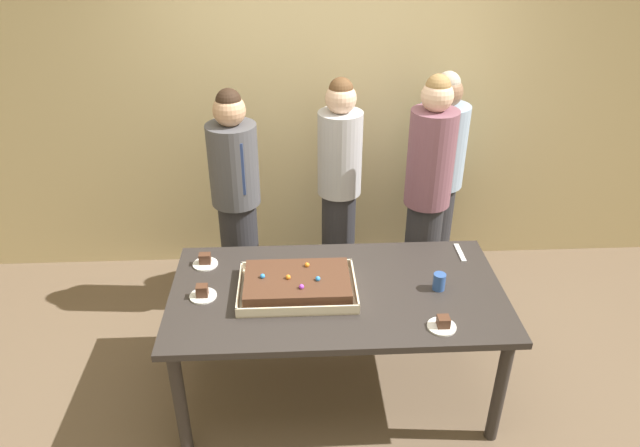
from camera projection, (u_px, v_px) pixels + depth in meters
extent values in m
plane|color=brown|center=(335.00, 388.00, 3.63)|extent=(12.00, 12.00, 0.00)
cube|color=#CCB784|center=(323.00, 81.00, 4.28)|extent=(8.00, 0.12, 3.00)
cube|color=#2D2826|center=(337.00, 293.00, 3.26)|extent=(1.88, 0.99, 0.04)
cylinder|color=#2D2826|center=(180.00, 402.00, 3.06)|extent=(0.07, 0.07, 0.72)
cylinder|color=#2D2826|center=(500.00, 390.00, 3.13)|extent=(0.07, 0.07, 0.72)
cylinder|color=#2D2826|center=(201.00, 306.00, 3.77)|extent=(0.07, 0.07, 0.72)
cylinder|color=#2D2826|center=(460.00, 298.00, 3.85)|extent=(0.07, 0.07, 0.72)
cube|color=beige|center=(297.00, 291.00, 3.24)|extent=(0.66, 0.45, 0.01)
cube|color=beige|center=(298.00, 311.00, 3.03)|extent=(0.66, 0.01, 0.05)
cube|color=beige|center=(297.00, 264.00, 3.42)|extent=(0.66, 0.01, 0.05)
cube|color=beige|center=(239.00, 288.00, 3.21)|extent=(0.01, 0.45, 0.05)
cube|color=beige|center=(355.00, 285.00, 3.24)|extent=(0.01, 0.45, 0.05)
cube|color=#4C2D1E|center=(297.00, 284.00, 3.22)|extent=(0.59, 0.38, 0.08)
sphere|color=#2D84E0|center=(318.00, 279.00, 3.17)|extent=(0.03, 0.03, 0.03)
sphere|color=purple|center=(301.00, 287.00, 3.10)|extent=(0.03, 0.03, 0.03)
sphere|color=orange|center=(307.00, 265.00, 3.29)|extent=(0.03, 0.03, 0.03)
sphere|color=#2D84E0|center=(262.00, 276.00, 3.19)|extent=(0.03, 0.03, 0.03)
sphere|color=orange|center=(288.00, 277.00, 3.18)|extent=(0.03, 0.03, 0.03)
cylinder|color=white|center=(205.00, 264.00, 3.48)|extent=(0.15, 0.15, 0.01)
cube|color=#4C2D1E|center=(205.00, 258.00, 3.46)|extent=(0.07, 0.05, 0.06)
cylinder|color=white|center=(203.00, 296.00, 3.20)|extent=(0.15, 0.15, 0.01)
cube|color=#4C2D1E|center=(202.00, 291.00, 3.18)|extent=(0.06, 0.05, 0.07)
cylinder|color=white|center=(442.00, 327.00, 2.97)|extent=(0.15, 0.15, 0.01)
cube|color=#4C2D1E|center=(443.00, 322.00, 2.96)|extent=(0.06, 0.06, 0.06)
cylinder|color=#2D5199|center=(439.00, 282.00, 3.24)|extent=(0.07, 0.07, 0.10)
cube|color=silver|center=(460.00, 253.00, 3.59)|extent=(0.03, 0.20, 0.01)
cylinder|color=#28282D|center=(241.00, 254.00, 4.21)|extent=(0.27, 0.27, 0.85)
cylinder|color=#4C4C51|center=(234.00, 165.00, 3.86)|extent=(0.34, 0.34, 0.56)
cube|color=navy|center=(241.00, 170.00, 3.72)|extent=(0.04, 0.02, 0.36)
sphere|color=tan|center=(229.00, 110.00, 3.67)|extent=(0.21, 0.21, 0.21)
sphere|color=black|center=(228.00, 101.00, 3.64)|extent=(0.17, 0.17, 0.17)
cylinder|color=#28282D|center=(421.00, 257.00, 4.13)|extent=(0.25, 0.25, 0.89)
cylinder|color=#7A4C5B|center=(431.00, 158.00, 3.75)|extent=(0.31, 0.31, 0.65)
sphere|color=beige|center=(437.00, 96.00, 3.55)|extent=(0.20, 0.20, 0.20)
sphere|color=olive|center=(438.00, 87.00, 3.52)|extent=(0.16, 0.16, 0.16)
cylinder|color=#28282D|center=(338.00, 241.00, 4.39)|extent=(0.25, 0.25, 0.83)
cylinder|color=#B2B2B7|center=(340.00, 154.00, 4.03)|extent=(0.31, 0.31, 0.60)
sphere|color=beige|center=(341.00, 98.00, 3.84)|extent=(0.21, 0.21, 0.21)
sphere|color=brown|center=(341.00, 90.00, 3.81)|extent=(0.17, 0.17, 0.17)
cylinder|color=#28282D|center=(432.00, 231.00, 4.52)|extent=(0.29, 0.29, 0.82)
cylinder|color=#93ADCC|center=(442.00, 146.00, 4.17)|extent=(0.36, 0.36, 0.60)
cube|color=maroon|center=(430.00, 149.00, 4.04)|extent=(0.04, 0.02, 0.39)
sphere|color=#8C664C|center=(448.00, 92.00, 3.97)|extent=(0.21, 0.21, 0.21)
sphere|color=#B2A899|center=(449.00, 83.00, 3.94)|extent=(0.17, 0.17, 0.17)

